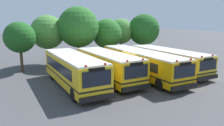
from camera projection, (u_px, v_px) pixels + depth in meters
ground_plane at (125, 78)px, 21.17m from camera, size 160.00×160.00×0.00m
school_bus_0 at (73, 69)px, 18.27m from camera, size 2.61×9.84×2.77m
school_bus_1 at (108, 65)px, 20.13m from camera, size 2.62×9.33×2.69m
school_bus_2 at (141, 62)px, 21.45m from camera, size 2.89×11.77×2.66m
school_bus_3 at (168, 60)px, 23.37m from camera, size 2.66×10.25×2.53m
tree_0 at (19, 37)px, 22.95m from camera, size 3.27×3.27×5.33m
tree_1 at (47, 31)px, 26.64m from camera, size 4.13×4.13×6.07m
tree_2 at (79, 28)px, 26.51m from camera, size 4.94×4.94×7.09m
tree_3 at (107, 33)px, 29.02m from camera, size 3.91×3.91×5.63m
tree_4 at (121, 31)px, 31.32m from camera, size 3.58×3.58×5.65m
tree_5 at (144, 30)px, 31.09m from camera, size 4.41×4.41×6.31m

